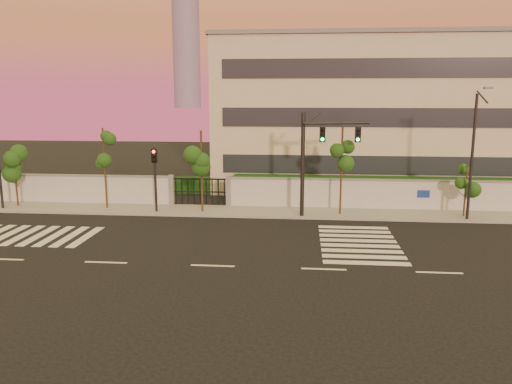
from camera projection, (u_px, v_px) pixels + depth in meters
ground at (213, 266)px, 22.59m from camera, size 120.00×120.00×0.00m
sidewalk at (241, 211)px, 32.84m from camera, size 60.00×3.00×0.15m
perimeter_wall at (245, 192)px, 34.11m from camera, size 60.00×0.36×2.20m
hedge_row at (263, 189)px, 36.74m from camera, size 41.00×4.25×1.80m
institutional_building at (362, 113)px, 42.11m from camera, size 24.40×12.40×12.25m
distant_skyscraper at (185, 0)px, 290.22m from camera, size 16.00×16.00×118.00m
road_markings at (196, 241)px, 26.41m from camera, size 57.00×7.62×0.02m
street_tree_b at (15, 165)px, 33.71m from camera, size 1.57×1.25×4.00m
street_tree_c at (104, 150)px, 32.90m from camera, size 1.42×1.13×5.51m
street_tree_d at (202, 153)px, 31.84m from camera, size 1.60×1.27×5.41m
street_tree_e at (342, 150)px, 31.17m from camera, size 1.61×1.28×5.74m
street_tree_f at (467, 179)px, 30.86m from camera, size 1.37×1.09×3.35m
traffic_signal_main at (316, 152)px, 30.50m from camera, size 4.13×1.03×6.58m
traffic_signal_secondary at (155, 172)px, 32.02m from camera, size 0.34×0.34×4.38m
streetlight_east at (473, 151)px, 29.56m from camera, size 0.48×1.94×8.06m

